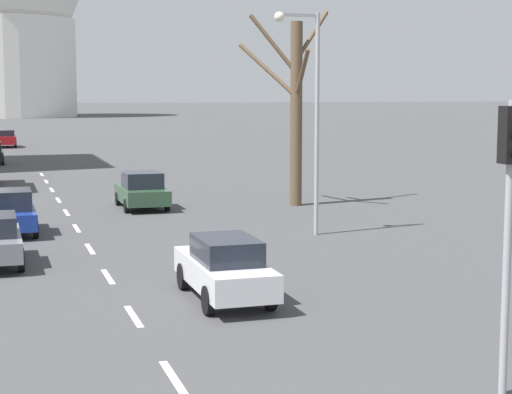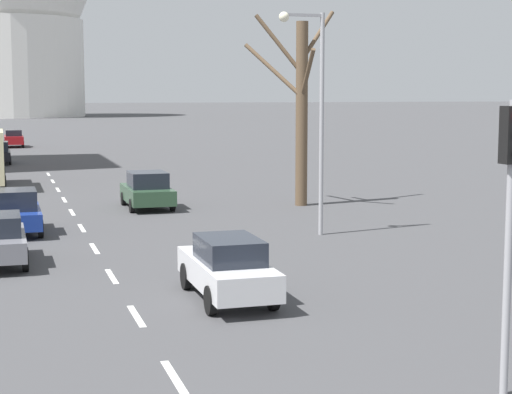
{
  "view_description": "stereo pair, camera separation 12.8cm",
  "coord_description": "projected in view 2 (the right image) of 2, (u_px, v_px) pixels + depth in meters",
  "views": [
    {
      "loc": [
        -3.04,
        -7.97,
        5.18
      ],
      "look_at": [
        0.92,
        4.74,
        3.54
      ],
      "focal_mm": 60.0,
      "sensor_mm": 36.0,
      "label": 1
    },
    {
      "loc": [
        -2.92,
        -8.01,
        5.18
      ],
      "look_at": [
        0.92,
        4.74,
        3.54
      ],
      "focal_mm": 60.0,
      "sensor_mm": 36.0,
      "label": 2
    }
  ],
  "objects": [
    {
      "name": "sedan_near_left",
      "position": [
        147.0,
        190.0,
        38.19
      ],
      "size": [
        1.96,
        4.18,
        1.65
      ],
      "color": "#2D4C33",
      "rests_on": "ground_plane"
    },
    {
      "name": "capitol_dome",
      "position": [
        9.0,
        5.0,
        177.42
      ],
      "size": [
        33.69,
        33.69,
        47.59
      ],
      "color": "silver",
      "rests_on": "ground_plane"
    },
    {
      "name": "lane_stripe_3",
      "position": [
        112.0,
        276.0,
        24.15
      ],
      "size": [
        0.16,
        2.0,
        0.01
      ],
      "primitive_type": "cube",
      "color": "silver",
      "rests_on": "ground_plane"
    },
    {
      "name": "traffic_signal_near_right",
      "position": [
        511.0,
        192.0,
        14.27
      ],
      "size": [
        0.36,
        0.34,
        5.05
      ],
      "color": "#9E9EA3",
      "rests_on": "ground_plane"
    },
    {
      "name": "street_lamp_right",
      "position": [
        314.0,
        101.0,
        30.54
      ],
      "size": [
        1.7,
        0.36,
        7.97
      ],
      "color": "#9E9EA3",
      "rests_on": "ground_plane"
    },
    {
      "name": "lane_stripe_4",
      "position": [
        94.0,
        249.0,
        28.43
      ],
      "size": [
        0.16,
        2.0,
        0.01
      ],
      "primitive_type": "cube",
      "color": "silver",
      "rests_on": "ground_plane"
    },
    {
      "name": "lane_stripe_9",
      "position": [
        53.0,
        181.0,
        49.81
      ],
      "size": [
        0.16,
        2.0,
        0.01
      ],
      "primitive_type": "cube",
      "color": "silver",
      "rests_on": "ground_plane"
    },
    {
      "name": "lane_stripe_2",
      "position": [
        136.0,
        316.0,
        19.87
      ],
      "size": [
        0.16,
        2.0,
        0.01
      ],
      "primitive_type": "cube",
      "color": "silver",
      "rests_on": "ground_plane"
    },
    {
      "name": "bare_tree_right_near",
      "position": [
        300.0,
        105.0,
        38.76
      ],
      "size": [
        4.12,
        3.92,
        8.95
      ],
      "color": "brown",
      "rests_on": "ground_plane"
    },
    {
      "name": "lane_stripe_10",
      "position": [
        48.0,
        174.0,
        54.09
      ],
      "size": [
        0.16,
        2.0,
        0.01
      ],
      "primitive_type": "cube",
      "color": "silver",
      "rests_on": "ground_plane"
    },
    {
      "name": "sedan_mid_centre",
      "position": [
        15.0,
        212.0,
        31.3
      ],
      "size": [
        1.87,
        3.96,
        1.65
      ],
      "color": "navy",
      "rests_on": "ground_plane"
    },
    {
      "name": "sedan_distant_centre",
      "position": [
        14.0,
        138.0,
        80.65
      ],
      "size": [
        1.78,
        4.47,
        1.64
      ],
      "color": "maroon",
      "rests_on": "ground_plane"
    },
    {
      "name": "lane_stripe_5",
      "position": [
        82.0,
        228.0,
        32.7
      ],
      "size": [
        0.16,
        2.0,
        0.01
      ],
      "primitive_type": "cube",
      "color": "silver",
      "rests_on": "ground_plane"
    },
    {
      "name": "lane_stripe_8",
      "position": [
        58.0,
        190.0,
        45.53
      ],
      "size": [
        0.16,
        2.0,
        0.01
      ],
      "primitive_type": "cube",
      "color": "silver",
      "rests_on": "ground_plane"
    },
    {
      "name": "lane_stripe_6",
      "position": [
        72.0,
        212.0,
        36.98
      ],
      "size": [
        0.16,
        2.0,
        0.01
      ],
      "primitive_type": "cube",
      "color": "silver",
      "rests_on": "ground_plane"
    },
    {
      "name": "sedan_near_right",
      "position": [
        228.0,
        267.0,
        21.34
      ],
      "size": [
        1.71,
        4.42,
        1.61
      ],
      "color": "silver",
      "rests_on": "ground_plane"
    },
    {
      "name": "lane_stripe_1",
      "position": [
        174.0,
        377.0,
        15.6
      ],
      "size": [
        0.16,
        2.0,
        0.01
      ],
      "primitive_type": "cube",
      "color": "silver",
      "rests_on": "ground_plane"
    },
    {
      "name": "lane_stripe_7",
      "position": [
        64.0,
        200.0,
        41.26
      ],
      "size": [
        0.16,
        2.0,
        0.01
      ],
      "primitive_type": "cube",
      "color": "silver",
      "rests_on": "ground_plane"
    }
  ]
}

